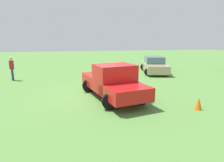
% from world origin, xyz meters
% --- Properties ---
extents(ground_plane, '(80.00, 80.00, 0.00)m').
position_xyz_m(ground_plane, '(0.00, 0.00, 0.00)').
color(ground_plane, '#54843D').
extents(pickup_truck, '(2.91, 5.16, 1.80)m').
position_xyz_m(pickup_truck, '(-0.71, 0.99, 0.92)').
color(pickup_truck, black).
rests_on(pickup_truck, ground_plane).
extents(sedan_near, '(2.89, 4.82, 1.47)m').
position_xyz_m(sedan_near, '(-6.14, -5.84, 0.67)').
color(sedan_near, black).
rests_on(sedan_near, ground_plane).
extents(person_bystander, '(0.42, 0.42, 1.76)m').
position_xyz_m(person_bystander, '(5.64, -4.92, 1.00)').
color(person_bystander, navy).
rests_on(person_bystander, ground_plane).
extents(traffic_cone, '(0.32, 0.32, 0.55)m').
position_xyz_m(traffic_cone, '(-4.00, 3.38, 0.28)').
color(traffic_cone, orange).
rests_on(traffic_cone, ground_plane).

